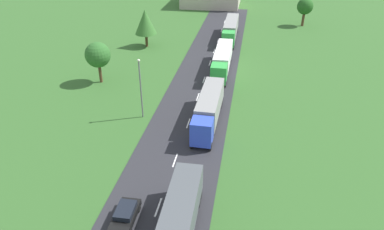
% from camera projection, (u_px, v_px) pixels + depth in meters
% --- Properties ---
extents(road, '(10.00, 140.00, 0.06)m').
position_uv_depth(road, '(174.00, 162.00, 38.78)').
color(road, '#2B2B30').
rests_on(road, ground).
extents(lane_marking_centre, '(0.16, 121.93, 0.01)m').
position_uv_depth(lane_marking_centre, '(169.00, 178.00, 36.46)').
color(lane_marking_centre, white).
rests_on(lane_marking_centre, road).
extents(truck_lead, '(2.70, 12.30, 3.49)m').
position_uv_depth(truck_lead, '(178.00, 224.00, 28.49)').
color(truck_lead, green).
rests_on(truck_lead, road).
extents(truck_second, '(2.61, 12.62, 3.66)m').
position_uv_depth(truck_second, '(209.00, 108.00, 44.90)').
color(truck_second, blue).
rests_on(truck_second, road).
extents(truck_third, '(2.60, 13.67, 3.47)m').
position_uv_depth(truck_third, '(222.00, 60.00, 59.67)').
color(truck_third, green).
rests_on(truck_third, road).
extents(truck_fourth, '(2.59, 14.42, 3.63)m').
position_uv_depth(truck_fourth, '(231.00, 29.00, 74.53)').
color(truck_fourth, green).
rests_on(truck_fourth, road).
extents(car_second, '(1.93, 4.08, 1.38)m').
position_uv_depth(car_second, '(125.00, 215.00, 31.09)').
color(car_second, black).
rests_on(car_second, road).
extents(lamppost_second, '(0.36, 0.36, 8.11)m').
position_uv_depth(lamppost_second, '(141.00, 86.00, 45.09)').
color(lamppost_second, slate).
rests_on(lamppost_second, ground).
extents(tree_oak, '(3.91, 3.91, 6.51)m').
position_uv_depth(tree_oak, '(98.00, 55.00, 54.63)').
color(tree_oak, '#513823').
rests_on(tree_oak, ground).
extents(tree_birch, '(3.67, 3.67, 6.35)m').
position_uv_depth(tree_birch, '(305.00, 7.00, 82.03)').
color(tree_birch, '#513823').
rests_on(tree_birch, ground).
extents(tree_maple, '(4.25, 4.25, 7.24)m').
position_uv_depth(tree_maple, '(145.00, 22.00, 69.26)').
color(tree_maple, '#513823').
rests_on(tree_maple, ground).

